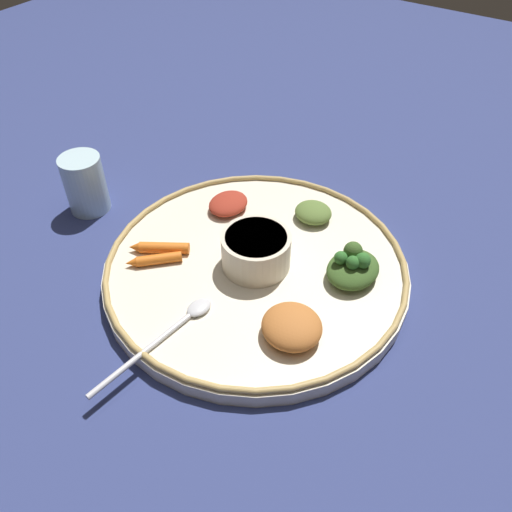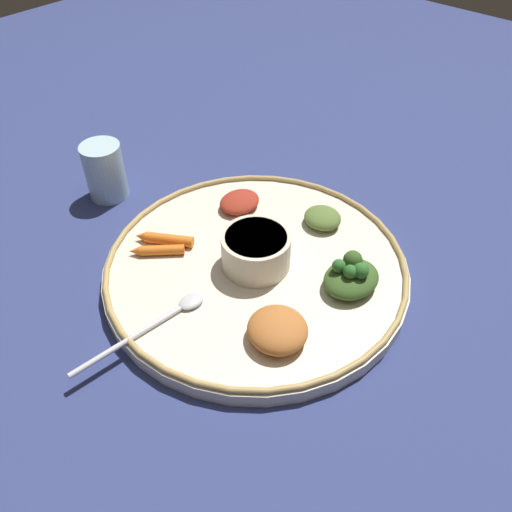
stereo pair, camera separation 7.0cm
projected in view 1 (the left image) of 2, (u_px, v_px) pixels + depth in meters
The scene contains 12 objects.
ground_plane at pixel (256, 275), 0.72m from camera, with size 2.40×2.40×0.00m, color navy.
platter at pixel (256, 269), 0.72m from camera, with size 0.41×0.41×0.02m, color beige.
platter_rim at pixel (256, 262), 0.71m from camera, with size 0.41×0.41×0.01m, color tan.
center_bowl at pixel (256, 250), 0.69m from camera, with size 0.09×0.09×0.05m.
spoon at pixel (171, 330), 0.62m from camera, with size 0.18×0.04×0.01m.
greens_pile at pixel (353, 267), 0.68m from camera, with size 0.08×0.07×0.05m.
carrot_near_spoon at pixel (160, 248), 0.72m from camera, with size 0.06×0.08×0.02m.
carrot_outer at pixel (155, 260), 0.70m from camera, with size 0.06×0.06×0.01m.
mound_chickpea at pixel (292, 326), 0.61m from camera, with size 0.07×0.07×0.03m, color #B2662D.
mound_beet at pixel (228, 204), 0.79m from camera, with size 0.06×0.05×0.02m, color maroon.
mound_collards at pixel (313, 212), 0.77m from camera, with size 0.06×0.05×0.02m, color #567033.
drinking_glass at pixel (86, 187), 0.80m from camera, with size 0.06×0.06×0.09m.
Camera 1 is at (0.42, 0.28, 0.51)m, focal length 36.76 mm.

